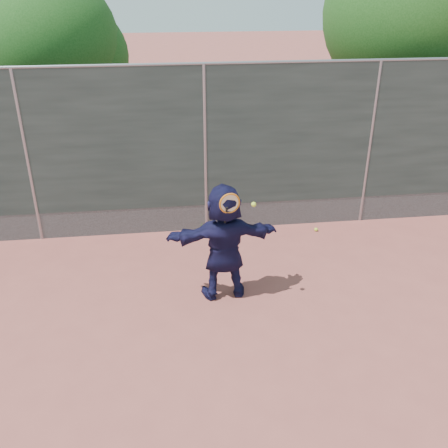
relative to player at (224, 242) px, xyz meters
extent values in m
plane|color=#9E4C42|center=(-0.06, -1.34, -0.87)|extent=(80.00, 80.00, 0.00)
imported|color=#151439|center=(0.00, 0.00, 0.00)|extent=(1.65, 0.61, 1.75)
sphere|color=#CBEA34|center=(1.96, 1.81, -0.84)|extent=(0.07, 0.07, 0.07)
cube|color=#38423D|center=(-0.06, 2.16, 0.88)|extent=(20.00, 0.04, 2.50)
cube|color=slate|center=(-0.06, 2.16, -0.62)|extent=(20.00, 0.03, 0.50)
cylinder|color=gray|center=(-0.06, 2.16, 2.13)|extent=(20.00, 0.05, 0.05)
cylinder|color=gray|center=(-3.06, 2.16, 0.63)|extent=(0.06, 0.06, 3.00)
cylinder|color=gray|center=(-0.06, 2.16, 0.63)|extent=(0.06, 0.06, 3.00)
cylinder|color=gray|center=(2.94, 2.16, 0.63)|extent=(0.06, 0.06, 3.00)
torus|color=orange|center=(0.05, -0.20, 0.69)|extent=(0.29, 0.08, 0.29)
cylinder|color=beige|center=(0.05, -0.20, 0.69)|extent=(0.25, 0.06, 0.25)
cylinder|color=black|center=(0.00, -0.18, 0.49)|extent=(0.05, 0.13, 0.33)
sphere|color=#CBEA34|center=(0.37, -0.21, 0.66)|extent=(0.07, 0.07, 0.07)
cylinder|color=#382314|center=(4.44, 4.36, 0.43)|extent=(0.28, 0.28, 2.60)
sphere|color=#23561C|center=(4.44, 4.36, 2.72)|extent=(3.60, 3.60, 3.60)
sphere|color=#23561C|center=(5.16, 4.56, 2.36)|extent=(2.52, 2.52, 2.52)
cylinder|color=#382314|center=(-3.06, 5.16, 0.23)|extent=(0.28, 0.28, 2.20)
sphere|color=#23561C|center=(-3.06, 5.16, 2.15)|extent=(3.00, 3.00, 3.00)
sphere|color=#23561C|center=(-2.46, 5.36, 1.85)|extent=(2.10, 2.10, 2.10)
cone|color=#387226|center=(0.19, 2.04, -0.74)|extent=(0.03, 0.03, 0.26)
cone|color=#387226|center=(0.49, 2.06, -0.72)|extent=(0.03, 0.03, 0.30)
cone|color=#387226|center=(-0.16, 2.02, -0.76)|extent=(0.03, 0.03, 0.22)
camera|label=1|loc=(-0.79, -6.17, 3.40)|focal=40.00mm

